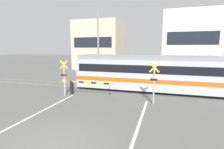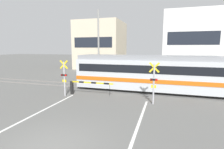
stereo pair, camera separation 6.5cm
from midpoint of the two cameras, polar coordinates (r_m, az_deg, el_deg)
The scene contains 14 objects.
ground_plane at distance 7.40m, azimuth -19.51°, elevation -21.70°, with size 160.00×160.00×0.00m, color #60605E.
rail_track_near at distance 15.37m, azimuth 1.66°, elevation -4.99°, with size 50.00×0.10×0.08m.
rail_track_far at distance 16.72m, azimuth 2.97°, elevation -3.87°, with size 50.00×0.10×0.08m.
road_stripe_left at distance 10.08m, azimuth -28.17°, elevation -13.76°, with size 0.14×10.81×0.01m.
road_stripe_right at distance 7.51m, azimuth 7.02°, elevation -20.70°, with size 0.14×10.81×0.01m.
commuter_train at distance 15.26m, azimuth 15.86°, elevation 0.65°, with size 14.43×2.88×3.04m.
crossing_barrier_near at distance 13.94m, azimuth -9.64°, elevation -3.47°, with size 3.57×0.20×1.07m.
crossing_barrier_far at distance 18.37m, azimuth 11.41°, elevation -0.58°, with size 3.57×0.20×1.07m.
crossing_signal_left at distance 13.72m, azimuth -15.18°, elevation -0.65°, with size 0.68×0.15×2.77m.
crossing_signal_right at distance 11.66m, azimuth 13.65°, elevation -2.21°, with size 0.68×0.15×2.77m.
pedestrian at distance 20.64m, azimuth 5.64°, elevation 1.14°, with size 0.38×0.22×1.69m.
building_left_of_street at distance 32.26m, azimuth -3.52°, elevation 9.50°, with size 7.78×7.69×8.25m.
building_right_of_street at distance 30.42m, azimuth 23.91°, elevation 9.58°, with size 7.88×7.69×9.06m.
utility_pole_streetside at distance 22.06m, azimuth -4.33°, elevation 9.84°, with size 0.22×0.22×8.24m.
Camera 2 is at (3.98, -5.04, 3.69)m, focal length 28.00 mm.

